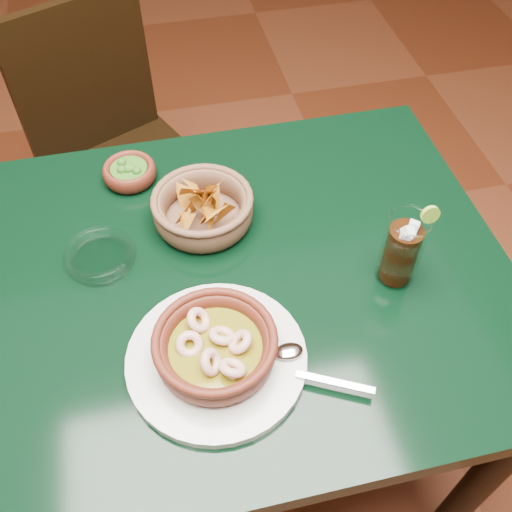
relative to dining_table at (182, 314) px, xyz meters
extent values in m
plane|color=#471C0C|center=(0.00, 0.00, -0.65)|extent=(7.00, 7.00, 0.00)
cube|color=black|center=(0.00, 0.00, 0.08)|extent=(1.20, 0.80, 0.04)
cylinder|color=black|center=(0.54, -0.34, -0.30)|extent=(0.06, 0.06, 0.71)
cylinder|color=black|center=(0.54, 0.34, -0.30)|extent=(0.06, 0.06, 0.71)
cube|color=black|center=(-0.08, 0.64, -0.21)|extent=(0.54, 0.54, 0.04)
cylinder|color=black|center=(-0.16, 0.41, -0.43)|extent=(0.04, 0.04, 0.44)
cylinder|color=black|center=(0.16, 0.56, -0.43)|extent=(0.04, 0.04, 0.44)
cylinder|color=black|center=(-0.31, 0.72, -0.43)|extent=(0.04, 0.04, 0.44)
cylinder|color=black|center=(0.01, 0.87, -0.43)|extent=(0.04, 0.04, 0.44)
cube|color=black|center=(-0.15, 0.81, 0.02)|extent=(0.37, 0.19, 0.43)
cylinder|color=silver|center=(0.04, -0.17, 0.11)|extent=(0.28, 0.28, 0.02)
cylinder|color=#4C1A10|center=(0.04, -0.17, 0.12)|extent=(0.17, 0.17, 0.01)
torus|color=#4C1A10|center=(0.04, -0.17, 0.14)|extent=(0.21, 0.21, 0.04)
torus|color=#4C1A10|center=(0.04, -0.17, 0.16)|extent=(0.19, 0.19, 0.01)
cylinder|color=#61580E|center=(0.04, -0.17, 0.14)|extent=(0.15, 0.15, 0.01)
torus|color=beige|center=(0.08, -0.17, 0.15)|extent=(0.05, 0.05, 0.04)
torus|color=beige|center=(0.06, -0.15, 0.15)|extent=(0.05, 0.06, 0.04)
torus|color=beige|center=(0.03, -0.12, 0.15)|extent=(0.06, 0.06, 0.04)
torus|color=beige|center=(0.01, -0.16, 0.15)|extent=(0.06, 0.05, 0.05)
torus|color=beige|center=(0.03, -0.20, 0.16)|extent=(0.05, 0.05, 0.05)
torus|color=beige|center=(0.06, -0.22, 0.15)|extent=(0.05, 0.05, 0.05)
cube|color=silver|center=(0.21, -0.25, 0.12)|extent=(0.11, 0.06, 0.00)
ellipsoid|color=silver|center=(0.15, -0.19, 0.12)|extent=(0.05, 0.03, 0.01)
cylinder|color=brown|center=(0.07, 0.14, 0.10)|extent=(0.16, 0.16, 0.01)
torus|color=brown|center=(0.07, 0.14, 0.13)|extent=(0.22, 0.22, 0.06)
torus|color=brown|center=(0.07, 0.14, 0.16)|extent=(0.19, 0.19, 0.01)
cone|color=#C0751B|center=(0.08, 0.13, 0.18)|extent=(0.10, 0.06, 0.08)
cone|color=#C0751B|center=(0.09, 0.15, 0.14)|extent=(0.10, 0.05, 0.09)
cone|color=#C0751B|center=(0.09, 0.10, 0.15)|extent=(0.08, 0.06, 0.07)
cone|color=#C0751B|center=(0.08, 0.10, 0.15)|extent=(0.05, 0.07, 0.08)
cone|color=#C0751B|center=(0.06, 0.15, 0.18)|extent=(0.05, 0.08, 0.07)
cone|color=#C0751B|center=(0.07, 0.14, 0.15)|extent=(0.08, 0.07, 0.07)
cone|color=#C0751B|center=(0.08, 0.13, 0.18)|extent=(0.06, 0.07, 0.09)
cone|color=#C0751B|center=(0.08, 0.14, 0.13)|extent=(0.06, 0.10, 0.08)
cone|color=#C0751B|center=(0.09, 0.15, 0.13)|extent=(0.02, 0.10, 0.10)
cone|color=#C0751B|center=(0.11, 0.12, 0.14)|extent=(0.06, 0.06, 0.08)
cone|color=#C0751B|center=(0.04, 0.12, 0.14)|extent=(0.04, 0.10, 0.09)
cone|color=#C0751B|center=(0.03, 0.10, 0.15)|extent=(0.05, 0.09, 0.08)
cone|color=#C0751B|center=(0.05, 0.15, 0.17)|extent=(0.09, 0.06, 0.08)
cone|color=#C0751B|center=(0.05, 0.18, 0.13)|extent=(0.09, 0.04, 0.09)
cone|color=#C0751B|center=(0.09, 0.13, 0.18)|extent=(0.07, 0.07, 0.09)
cone|color=#C0751B|center=(0.04, 0.13, 0.14)|extent=(0.08, 0.06, 0.08)
cylinder|color=#4C1A10|center=(-0.05, 0.28, 0.10)|extent=(0.09, 0.09, 0.01)
torus|color=#4C1A10|center=(-0.05, 0.28, 0.12)|extent=(0.13, 0.13, 0.04)
cylinder|color=#1E4E10|center=(-0.05, 0.28, 0.13)|extent=(0.07, 0.07, 0.01)
sphere|color=#1E4E10|center=(-0.05, 0.28, 0.13)|extent=(0.02, 0.02, 0.02)
sphere|color=#1E4E10|center=(-0.07, 0.30, 0.13)|extent=(0.02, 0.02, 0.02)
sphere|color=#1E4E10|center=(-0.06, 0.28, 0.13)|extent=(0.02, 0.02, 0.02)
sphere|color=#1E4E10|center=(-0.04, 0.27, 0.13)|extent=(0.02, 0.02, 0.02)
sphere|color=#1E4E10|center=(-0.07, 0.28, 0.13)|extent=(0.02, 0.02, 0.02)
cylinder|color=white|center=(0.38, -0.07, 0.10)|extent=(0.07, 0.07, 0.01)
torus|color=white|center=(0.38, -0.07, 0.17)|extent=(0.14, 0.14, 0.08)
cylinder|color=black|center=(0.38, -0.07, 0.16)|extent=(0.06, 0.06, 0.12)
cube|color=silver|center=(0.37, -0.06, 0.20)|extent=(0.03, 0.03, 0.02)
cube|color=silver|center=(0.37, -0.08, 0.22)|extent=(0.03, 0.02, 0.02)
cube|color=silver|center=(0.37, -0.08, 0.23)|extent=(0.02, 0.02, 0.03)
cube|color=silver|center=(0.39, -0.07, 0.23)|extent=(0.03, 0.03, 0.02)
torus|color=white|center=(0.38, -0.07, 0.24)|extent=(0.07, 0.07, 0.00)
cylinder|color=#76A525|center=(0.41, -0.07, 0.25)|extent=(0.03, 0.01, 0.03)
cylinder|color=white|center=(-0.12, 0.08, 0.10)|extent=(0.12, 0.12, 0.01)
torus|color=white|center=(-0.12, 0.08, 0.12)|extent=(0.14, 0.14, 0.03)
camera|label=1|loc=(0.00, -0.62, 0.90)|focal=40.00mm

